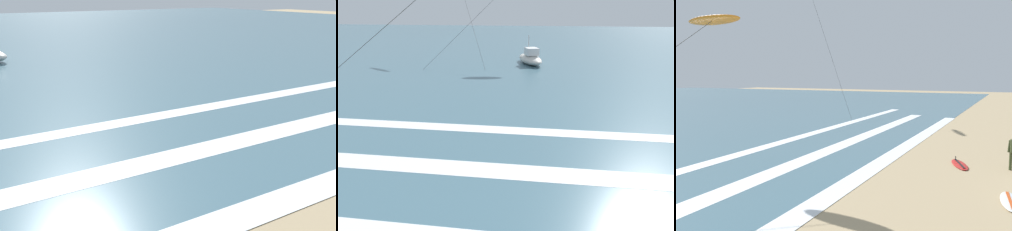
# 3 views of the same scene
# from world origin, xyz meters

# --- Properties ---
(wave_foam_shoreline) EXTENTS (42.77, 0.97, 0.01)m
(wave_foam_shoreline) POSITION_xyz_m (0.39, 8.76, 0.01)
(wave_foam_shoreline) COLOR white
(wave_foam_shoreline) RESTS_ON ocean_surface
(wave_foam_mid_break) EXTENTS (48.03, 1.10, 0.01)m
(wave_foam_mid_break) POSITION_xyz_m (-1.18, 12.41, 0.01)
(wave_foam_mid_break) COLOR white
(wave_foam_mid_break) RESTS_ON ocean_surface
(wave_foam_outer_break) EXTENTS (52.96, 0.90, 0.01)m
(wave_foam_outer_break) POSITION_xyz_m (1.35, 16.27, 0.01)
(wave_foam_outer_break) COLOR white
(wave_foam_outer_break) RESTS_ON ocean_surface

